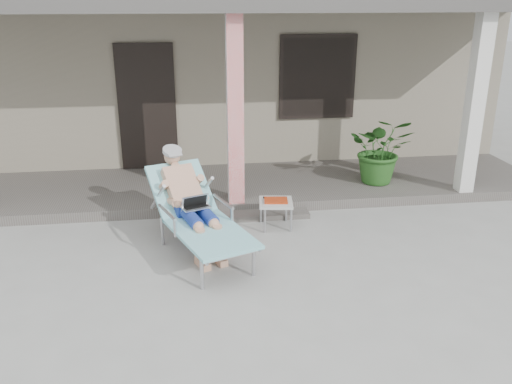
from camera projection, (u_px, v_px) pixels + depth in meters
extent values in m
plane|color=#9E9E99|center=(256.00, 284.00, 5.93)|extent=(60.00, 60.00, 0.00)
cube|color=gray|center=(215.00, 69.00, 11.46)|extent=(10.00, 5.00, 3.00)
cube|color=black|center=(147.00, 108.00, 9.04)|extent=(0.95, 0.06, 2.10)
cube|color=black|center=(317.00, 77.00, 9.26)|extent=(1.20, 0.06, 1.30)
cube|color=black|center=(318.00, 77.00, 9.25)|extent=(1.32, 0.05, 1.42)
cube|color=#605B56|center=(231.00, 187.00, 8.69)|extent=(10.00, 2.00, 0.15)
cube|color=red|center=(235.00, 113.00, 7.43)|extent=(0.22, 0.22, 2.61)
cube|color=silver|center=(474.00, 106.00, 7.87)|extent=(0.22, 0.22, 2.61)
cube|color=#474442|center=(228.00, 2.00, 7.73)|extent=(10.00, 2.30, 0.24)
cube|color=#605B56|center=(239.00, 216.00, 7.64)|extent=(2.00, 0.30, 0.07)
cylinder|color=#B7B7BC|center=(202.00, 274.00, 5.76)|extent=(0.04, 0.04, 0.37)
cylinder|color=#B7B7BC|center=(254.00, 261.00, 6.04)|extent=(0.04, 0.04, 0.37)
cylinder|color=#B7B7BC|center=(162.00, 231.00, 6.79)|extent=(0.04, 0.04, 0.37)
cylinder|color=#B7B7BC|center=(208.00, 222.00, 7.07)|extent=(0.04, 0.04, 0.37)
cube|color=#B7B7BC|center=(211.00, 235.00, 6.21)|extent=(1.02, 1.37, 0.03)
cube|color=#93E3DE|center=(210.00, 233.00, 6.20)|extent=(1.13, 1.44, 0.04)
cube|color=#B7B7BC|center=(181.00, 192.00, 6.86)|extent=(0.79, 0.77, 0.49)
cube|color=#93E3DE|center=(181.00, 189.00, 6.85)|extent=(0.91, 0.87, 0.56)
cylinder|color=#ACADAF|center=(171.00, 150.00, 6.94)|extent=(0.32, 0.32, 0.13)
cube|color=silver|center=(195.00, 207.00, 6.50)|extent=(0.39, 0.34, 0.24)
cube|color=#BBBBB6|center=(276.00, 203.00, 7.26)|extent=(0.50, 0.50, 0.04)
cylinder|color=#B7B7BC|center=(265.00, 221.00, 7.14)|extent=(0.03, 0.03, 0.34)
cylinder|color=#B7B7BC|center=(291.00, 220.00, 7.18)|extent=(0.03, 0.03, 0.34)
cylinder|color=#B7B7BC|center=(261.00, 211.00, 7.47)|extent=(0.03, 0.03, 0.34)
cylinder|color=#B7B7BC|center=(286.00, 210.00, 7.51)|extent=(0.03, 0.03, 0.34)
cube|color=#AC3312|center=(276.00, 200.00, 7.25)|extent=(0.34, 0.27, 0.03)
cube|color=black|center=(274.00, 198.00, 7.36)|extent=(0.31, 0.06, 0.03)
imported|color=#26591E|center=(381.00, 150.00, 8.50)|extent=(1.18, 1.10, 1.08)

